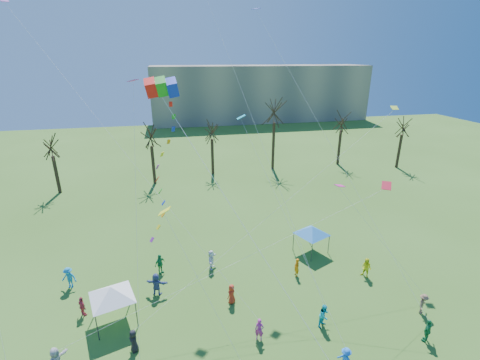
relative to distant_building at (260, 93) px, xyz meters
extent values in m
cube|color=gray|center=(0.00, 0.00, 0.00)|extent=(60.00, 14.00, 15.00)
cylinder|color=black|center=(-41.10, -47.89, -4.92)|extent=(0.44, 0.44, 5.15)
cylinder|color=black|center=(-28.54, -46.91, -4.72)|extent=(0.44, 0.44, 5.56)
cylinder|color=black|center=(-19.68, -44.54, -4.71)|extent=(0.44, 0.44, 5.58)
cylinder|color=black|center=(-9.78, -44.22, -3.65)|extent=(0.44, 0.44, 7.70)
cylinder|color=black|center=(1.95, -44.01, -4.55)|extent=(0.44, 0.44, 5.89)
cylinder|color=black|center=(10.76, -47.66, -4.73)|extent=(0.44, 0.44, 5.55)
cube|color=red|center=(-26.78, -72.56, 8.20)|extent=(0.83, 1.27, 1.26)
cube|color=#139019|center=(-26.14, -72.56, 8.20)|extent=(0.83, 1.27, 1.26)
cube|color=#0F28BE|center=(-25.51, -72.56, 8.20)|extent=(0.83, 1.27, 1.26)
cylinder|color=white|center=(-22.17, -78.71, 1.14)|extent=(0.02, 0.02, 18.99)
cylinder|color=#3F3F44|center=(-31.37, -75.68, -6.49)|extent=(0.08, 0.08, 2.03)
cylinder|color=#3F3F44|center=(-28.97, -74.94, -6.49)|extent=(0.08, 0.08, 2.03)
cylinder|color=#3F3F44|center=(-32.11, -73.28, -6.49)|extent=(0.08, 0.08, 2.03)
cylinder|color=#3F3F44|center=(-29.72, -72.54, -6.49)|extent=(0.08, 0.08, 2.03)
pyramid|color=white|center=(-30.54, -74.11, -5.04)|extent=(3.69, 3.69, 0.87)
cylinder|color=#3F3F44|center=(-14.17, -70.16, -6.56)|extent=(0.08, 0.08, 1.87)
cylinder|color=#3F3F44|center=(-12.05, -69.21, -6.56)|extent=(0.08, 0.08, 1.87)
cylinder|color=#3F3F44|center=(-15.12, -68.04, -6.56)|extent=(0.08, 0.08, 1.87)
cylinder|color=#3F3F44|center=(-13.00, -67.09, -6.56)|extent=(0.08, 0.08, 1.87)
pyramid|color=blue|center=(-13.59, -68.63, -5.22)|extent=(3.26, 3.26, 0.80)
imported|color=blue|center=(-16.73, -81.01, -6.71)|extent=(1.11, 1.15, 1.58)
imported|color=#1C8447|center=(-10.48, -80.16, -6.65)|extent=(1.06, 0.87, 1.69)
imported|color=silver|center=(-33.30, -77.65, -6.62)|extent=(1.53, 1.52, 1.77)
imported|color=black|center=(-29.02, -77.01, -6.72)|extent=(0.78, 0.90, 1.57)
imported|color=#AB2A87|center=(-21.09, -77.79, -6.70)|extent=(0.69, 0.59, 1.60)
imported|color=#0EAFC6|center=(-16.45, -77.56, -6.63)|extent=(1.06, 1.01, 1.73)
imported|color=brown|center=(-8.97, -77.91, -6.70)|extent=(1.18, 1.11, 1.60)
imported|color=#CB4357|center=(-32.86, -73.08, -6.72)|extent=(0.87, 0.95, 1.55)
imported|color=#425390|center=(-27.74, -71.83, -6.57)|extent=(1.81, 1.12, 1.86)
imported|color=red|center=(-22.21, -73.97, -6.71)|extent=(0.90, 0.89, 1.57)
imported|color=orange|center=(-16.25, -71.88, -6.69)|extent=(0.45, 0.63, 1.63)
imported|color=yellow|center=(-10.61, -73.24, -6.63)|extent=(1.00, 1.06, 1.74)
imported|color=#177EBA|center=(-34.57, -69.55, -6.58)|extent=(1.33, 1.00, 1.83)
imported|color=#1D8845|center=(-27.50, -69.11, -6.60)|extent=(1.08, 1.03, 1.80)
imported|color=white|center=(-23.13, -69.31, -6.62)|extent=(1.08, 1.71, 1.77)
cube|color=#E125AB|center=(-28.12, -68.83, 8.39)|extent=(0.85, 0.82, 0.18)
cylinder|color=white|center=(-28.25, -74.39, 1.10)|extent=(0.01, 0.01, 18.02)
cube|color=#FBFF1A|center=(-26.43, -78.03, 2.48)|extent=(0.72, 0.66, 0.39)
cylinder|color=white|center=(-24.53, -79.83, -1.86)|extent=(0.01, 0.01, 9.79)
cube|color=#1AADC4|center=(-20.88, -71.09, 5.97)|extent=(0.62, 0.51, 0.31)
cylinder|color=white|center=(-18.80, -76.05, -0.12)|extent=(0.01, 0.01, 15.94)
cube|color=#232EC7|center=(-17.57, -62.06, 13.92)|extent=(0.93, 0.92, 0.17)
cylinder|color=white|center=(-14.02, -71.11, 3.86)|extent=(0.01, 0.01, 27.69)
cube|color=red|center=(-11.93, -75.78, 1.86)|extent=(0.91, 0.95, 0.37)
cylinder|color=white|center=(-22.62, -76.72, -2.17)|extent=(0.01, 0.01, 22.78)
cube|color=#ADD532|center=(-6.33, -67.80, 5.71)|extent=(0.76, 0.87, 0.26)
cylinder|color=white|center=(-17.68, -72.40, -0.25)|extent=(0.01, 0.01, 27.05)
cylinder|color=white|center=(-29.25, -70.20, 3.90)|extent=(0.01, 0.01, 29.80)
cylinder|color=white|center=(-19.40, -69.16, 5.06)|extent=(0.01, 0.01, 28.40)
cube|color=#E4268F|center=(-15.23, -75.56, 2.04)|extent=(0.70, 0.59, 0.15)
cylinder|color=white|center=(-12.10, -76.74, -2.08)|extent=(0.01, 0.01, 10.31)
camera|label=1|loc=(-25.84, -94.08, 10.02)|focal=25.00mm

